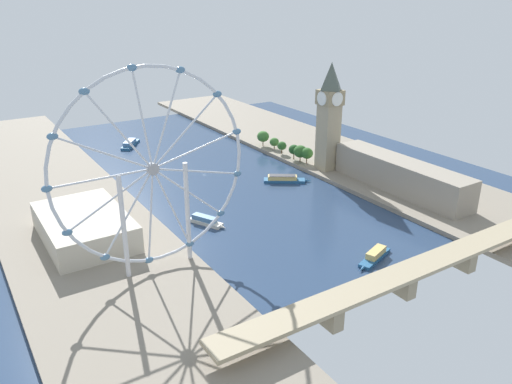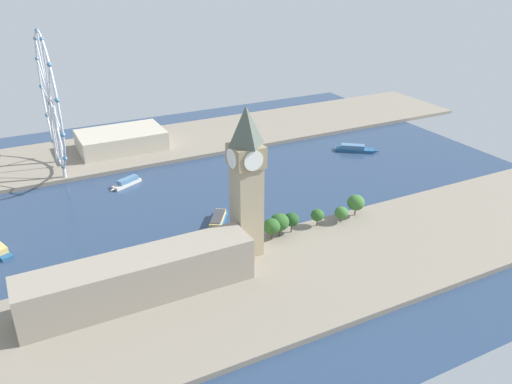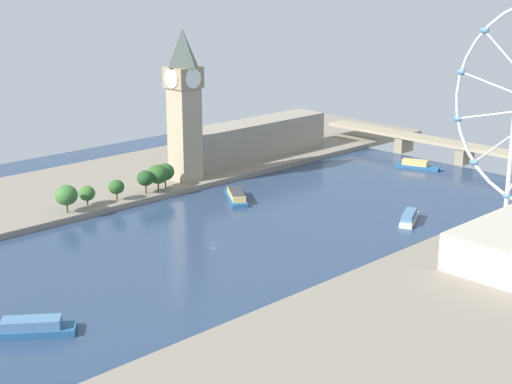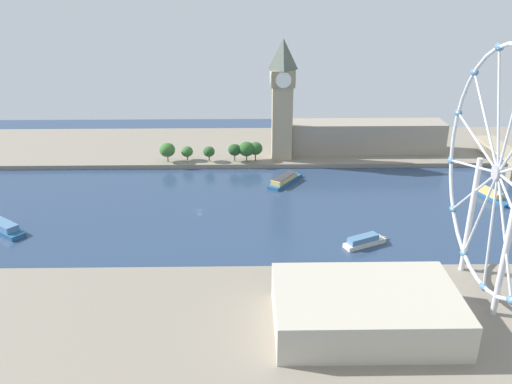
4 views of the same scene
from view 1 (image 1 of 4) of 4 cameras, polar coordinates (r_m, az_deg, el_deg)
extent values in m
plane|color=navy|center=(406.90, -5.86, 2.23)|extent=(395.86, 395.86, 0.00)
cube|color=gray|center=(465.29, 6.63, 4.92)|extent=(90.00, 520.00, 3.00)
cube|color=gray|center=(373.27, -21.47, -0.84)|extent=(90.00, 520.00, 3.00)
cube|color=tan|center=(400.64, 8.10, 6.11)|extent=(13.78, 13.78, 51.31)
cube|color=#928260|center=(393.42, 8.34, 10.50)|extent=(15.99, 15.99, 11.20)
pyramid|color=#4C564C|center=(390.66, 8.47, 12.77)|extent=(14.47, 14.47, 20.52)
cylinder|color=white|center=(387.34, 9.15, 10.27)|extent=(10.47, 0.50, 10.47)
cylinder|color=white|center=(399.58, 7.56, 10.71)|extent=(10.47, 0.50, 10.47)
cylinder|color=white|center=(388.14, 7.40, 10.39)|extent=(0.50, 10.47, 10.47)
cylinder|color=white|center=(398.79, 9.26, 10.60)|extent=(0.50, 10.47, 10.47)
cube|color=gray|center=(371.32, 15.92, 1.83)|extent=(22.00, 111.20, 22.08)
cylinder|color=#513823|center=(463.73, 0.79, 5.49)|extent=(0.80, 0.80, 4.41)
ellipsoid|color=#386B2D|center=(461.93, 0.80, 6.27)|extent=(10.88, 10.88, 9.79)
cylinder|color=#513823|center=(455.20, 2.06, 5.07)|extent=(0.80, 0.80, 3.01)
ellipsoid|color=#386B2D|center=(453.83, 2.07, 5.65)|extent=(8.28, 8.28, 7.45)
cylinder|color=#513823|center=(441.36, 2.91, 4.57)|extent=(0.80, 0.80, 3.88)
ellipsoid|color=#285623|center=(439.85, 2.93, 5.21)|extent=(8.09, 8.09, 7.28)
cylinder|color=#513823|center=(427.31, 4.28, 4.02)|extent=(0.80, 0.80, 4.79)
ellipsoid|color=#1E471E|center=(425.51, 4.30, 4.78)|extent=(9.01, 9.01, 8.11)
cylinder|color=#513823|center=(421.27, 4.99, 3.70)|extent=(0.80, 0.80, 4.40)
ellipsoid|color=#285623|center=(419.24, 5.02, 4.57)|extent=(11.22, 11.22, 10.10)
cylinder|color=#513823|center=(417.75, 5.72, 3.53)|extent=(0.80, 0.80, 4.64)
ellipsoid|color=#285623|center=(415.81, 5.75, 4.36)|extent=(10.02, 10.02, 9.02)
torus|color=silver|center=(246.70, -11.55, 2.57)|extent=(98.03, 1.66, 98.03)
cylinder|color=#99999E|center=(246.70, -11.55, 2.57)|extent=(5.78, 3.00, 5.78)
cylinder|color=silver|center=(239.81, -16.89, 1.49)|extent=(48.19, 1.00, 1.00)
cylinder|color=silver|center=(237.01, -16.54, 4.16)|extent=(43.13, 1.00, 23.28)
cylinder|color=silver|center=(236.74, -15.00, 6.48)|extent=(28.19, 1.00, 40.22)
cylinder|color=silver|center=(239.07, -12.63, 7.86)|extent=(6.80, 1.00, 47.95)
cylinder|color=silver|center=(243.41, -10.07, 7.96)|extent=(18.02, 1.00, 45.41)
cylinder|color=silver|center=(248.68, -7.96, 6.82)|extent=(36.73, 1.00, 32.70)
cylinder|color=silver|center=(253.66, -6.74, 4.78)|extent=(47.02, 1.00, 12.50)
cylinder|color=silver|center=(257.26, -6.63, 2.32)|extent=(47.02, 1.00, 12.50)
cylinder|color=silver|center=(258.71, -7.59, -0.03)|extent=(36.73, 1.00, 32.70)
cylinder|color=silver|center=(257.74, -9.42, -1.80)|extent=(18.02, 1.00, 45.41)
cylinder|color=silver|center=(254.52, -11.76, -2.63)|extent=(6.80, 1.00, 47.95)
cylinder|color=silver|center=(249.74, -14.12, -2.31)|extent=(28.19, 1.00, 40.22)
cylinder|color=silver|center=(244.43, -15.99, -0.84)|extent=(43.13, 1.00, 23.28)
ellipsoid|color=teal|center=(235.19, -22.48, 0.34)|extent=(4.80, 3.20, 3.20)
ellipsoid|color=teal|center=(229.45, -21.93, 5.82)|extent=(4.80, 3.20, 3.20)
ellipsoid|color=teal|center=(228.90, -18.77, 10.67)|extent=(4.80, 3.20, 3.20)
ellipsoid|color=teal|center=(233.69, -13.81, 13.44)|extent=(4.80, 3.20, 3.20)
ellipsoid|color=teal|center=(242.47, -8.53, 13.43)|extent=(4.80, 3.20, 3.20)
ellipsoid|color=teal|center=(252.94, -4.39, 10.94)|extent=(4.80, 3.20, 3.20)
ellipsoid|color=teal|center=(262.65, -2.19, 6.82)|extent=(4.80, 3.20, 3.20)
ellipsoid|color=teal|center=(269.56, -2.12, 2.08)|extent=(4.80, 3.20, 3.20)
ellipsoid|color=teal|center=(272.33, -4.00, -2.38)|extent=(4.80, 3.20, 3.20)
ellipsoid|color=teal|center=(270.47, -7.47, -5.79)|extent=(4.80, 3.20, 3.20)
ellipsoid|color=teal|center=(264.31, -11.95, -7.50)|extent=(4.80, 3.20, 3.20)
ellipsoid|color=teal|center=(255.02, -16.62, -7.03)|extent=(4.80, 3.20, 3.20)
ellipsoid|color=teal|center=(244.51, -20.47, -4.29)|extent=(4.80, 3.20, 3.20)
cylinder|color=silver|center=(251.70, -14.66, -3.89)|extent=(2.40, 2.40, 53.32)
cylinder|color=silver|center=(262.41, -7.71, -2.24)|extent=(2.40, 2.40, 53.32)
cube|color=#BCB29E|center=(304.47, -18.74, -3.70)|extent=(44.13, 68.91, 15.12)
cube|color=tan|center=(252.33, 16.23, -8.80)|extent=(207.86, 14.67, 2.00)
cube|color=gray|center=(287.62, 22.19, -7.00)|extent=(6.00, 13.20, 9.97)
cube|color=gray|center=(255.35, 16.09, -9.96)|extent=(6.00, 13.20, 9.97)
cube|color=gray|center=(227.55, 8.20, -13.54)|extent=(6.00, 13.20, 9.97)
cube|color=#235684|center=(384.76, 3.21, 1.30)|extent=(30.12, 24.06, 2.00)
cone|color=#235684|center=(385.73, 5.88, 1.27)|extent=(5.73, 4.79, 2.00)
cube|color=#DBB766|center=(383.87, 2.98, 1.64)|extent=(21.80, 17.82, 2.90)
cube|color=#38383D|center=(383.30, 2.99, 1.87)|extent=(19.82, 16.33, 0.39)
cube|color=#235684|center=(488.17, -13.95, 5.19)|extent=(25.88, 30.18, 2.37)
cone|color=#235684|center=(505.00, -13.30, 5.80)|extent=(5.38, 5.99, 2.37)
cube|color=teal|center=(485.95, -14.04, 5.45)|extent=(17.12, 19.36, 3.28)
cube|color=beige|center=(316.86, -5.65, -3.43)|extent=(15.26, 22.93, 2.25)
cone|color=beige|center=(309.80, -3.70, -3.98)|extent=(3.80, 4.64, 2.25)
cube|color=teal|center=(316.37, -5.83, -2.95)|extent=(11.61, 16.77, 3.06)
cube|color=#235684|center=(283.69, 13.19, -7.20)|extent=(27.39, 15.10, 1.84)
cone|color=#235684|center=(271.17, 11.78, -8.52)|extent=(5.17, 3.38, 1.84)
cube|color=#DBB766|center=(283.57, 13.35, -6.63)|extent=(15.97, 10.13, 3.32)
camera|label=2|loc=(509.54, 39.02, 19.58)|focal=36.62mm
camera|label=3|loc=(558.34, -41.81, 14.63)|focal=54.34mm
camera|label=4|loc=(334.43, -53.77, 12.35)|focal=37.78mm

